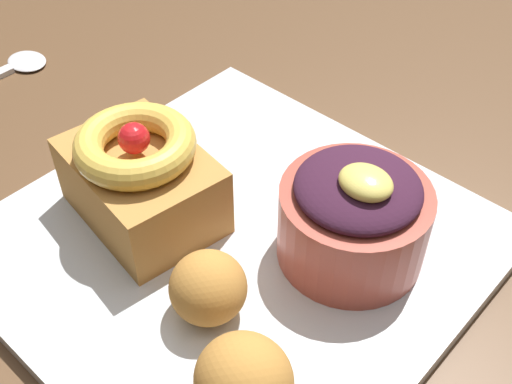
{
  "coord_description": "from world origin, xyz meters",
  "views": [
    {
      "loc": [
        0.25,
        -0.3,
        1.05
      ],
      "look_at": [
        0.05,
        -0.09,
        0.77
      ],
      "focal_mm": 44.96,
      "sensor_mm": 36.0,
      "label": 1
    }
  ],
  "objects": [
    {
      "name": "front_plate",
      "position": [
        0.05,
        -0.11,
        0.74
      ],
      "size": [
        0.29,
        0.29,
        0.01
      ],
      "primitive_type": "cube",
      "color": "silver",
      "rests_on": "dining_table"
    },
    {
      "name": "berry_ramekin",
      "position": [
        0.11,
        -0.06,
        0.78
      ],
      "size": [
        0.09,
        0.09,
        0.08
      ],
      "color": "#B24C3D",
      "rests_on": "front_plate"
    },
    {
      "name": "fritter_front",
      "position": [
        0.13,
        -0.19,
        0.77
      ],
      "size": [
        0.05,
        0.05,
        0.05
      ],
      "primitive_type": "ellipsoid",
      "color": "#BC7F38",
      "rests_on": "front_plate"
    },
    {
      "name": "spoon",
      "position": [
        -0.25,
        -0.1,
        0.73
      ],
      "size": [
        0.04,
        0.13,
        0.0
      ],
      "rotation": [
        0.0,
        0.0,
        1.57
      ],
      "color": "silver",
      "rests_on": "dining_table"
    },
    {
      "name": "cake_slice",
      "position": [
        -0.01,
        -0.13,
        0.78
      ],
      "size": [
        0.11,
        0.09,
        0.08
      ],
      "rotation": [
        0.0,
        0.0,
        -0.15
      ],
      "color": "#B77F3D",
      "rests_on": "front_plate"
    },
    {
      "name": "fritter_middle",
      "position": [
        0.07,
        -0.16,
        0.76
      ],
      "size": [
        0.04,
        0.04,
        0.04
      ],
      "primitive_type": "ellipsoid",
      "color": "#BC7F38",
      "rests_on": "front_plate"
    },
    {
      "name": "dining_table",
      "position": [
        0.0,
        0.0,
        0.65
      ],
      "size": [
        1.36,
        1.14,
        0.73
      ],
      "color": "brown",
      "rests_on": "ground_plane"
    }
  ]
}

